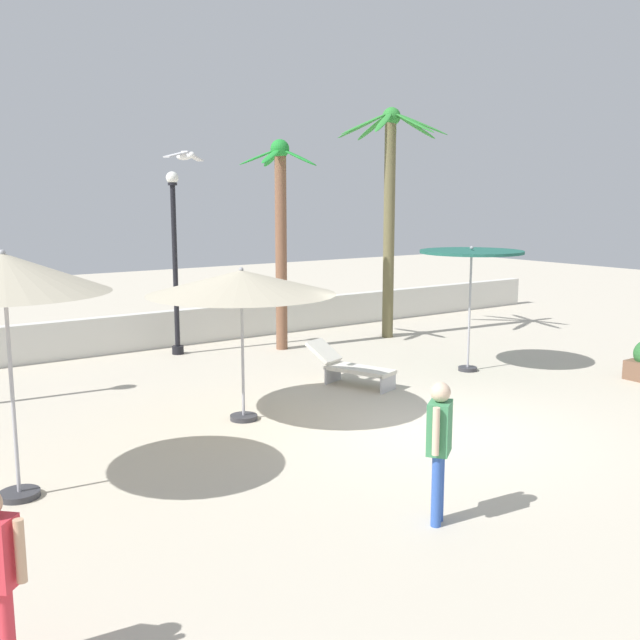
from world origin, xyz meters
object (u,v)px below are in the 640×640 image
at_px(palm_tree_0, 390,194).
at_px(patio_umbrella_0, 471,258).
at_px(seagull_1, 185,156).
at_px(patio_umbrella_1, 4,275).
at_px(lounge_chair_0, 350,366).
at_px(patio_umbrella_2, 241,283).
at_px(guest_1, 439,439).
at_px(palm_tree_1, 281,224).
at_px(lamp_post_0, 175,258).

bearing_deg(palm_tree_0, patio_umbrella_0, -105.59).
bearing_deg(seagull_1, patio_umbrella_0, -10.56).
distance_m(patio_umbrella_1, seagull_1, 4.81).
xyz_separation_m(lounge_chair_0, seagull_1, (-3.18, 0.63, 4.06)).
relative_size(patio_umbrella_0, patio_umbrella_1, 0.87).
distance_m(patio_umbrella_2, guest_1, 4.99).
bearing_deg(palm_tree_1, patio_umbrella_1, -142.31).
bearing_deg(guest_1, patio_umbrella_2, 88.40).
height_order(patio_umbrella_1, lamp_post_0, lamp_post_0).
distance_m(patio_umbrella_2, seagull_1, 2.57).
bearing_deg(patio_umbrella_2, palm_tree_0, 32.15).
bearing_deg(palm_tree_0, palm_tree_1, 174.65).
bearing_deg(lamp_post_0, patio_umbrella_2, -103.14).
xyz_separation_m(patio_umbrella_0, palm_tree_1, (-2.09, 4.32, 0.66)).
distance_m(palm_tree_1, lamp_post_0, 2.68).
bearing_deg(lamp_post_0, guest_1, -97.87).
bearing_deg(lounge_chair_0, patio_umbrella_0, -9.92).
bearing_deg(patio_umbrella_1, palm_tree_0, 27.27).
xyz_separation_m(palm_tree_1, lounge_chair_0, (-0.78, -3.82, -2.72)).
relative_size(lamp_post_0, lounge_chair_0, 2.23).
distance_m(patio_umbrella_1, patio_umbrella_2, 4.14).
distance_m(palm_tree_1, lounge_chair_0, 4.75).
xyz_separation_m(patio_umbrella_2, palm_tree_0, (6.89, 4.33, 1.49)).
distance_m(lounge_chair_0, guest_1, 6.42).
distance_m(patio_umbrella_0, lamp_post_0, 6.91).
height_order(patio_umbrella_0, lamp_post_0, lamp_post_0).
bearing_deg(patio_umbrella_0, palm_tree_1, 115.81).
bearing_deg(guest_1, lamp_post_0, 82.13).
distance_m(patio_umbrella_2, palm_tree_0, 8.28).
xyz_separation_m(palm_tree_0, seagull_1, (-7.17, -2.89, 0.62)).
distance_m(patio_umbrella_0, seagull_1, 6.47).
bearing_deg(palm_tree_0, patio_umbrella_2, -147.85).
relative_size(patio_umbrella_1, patio_umbrella_2, 0.99).
relative_size(palm_tree_0, lounge_chair_0, 3.11).
relative_size(patio_umbrella_1, palm_tree_0, 0.52).
height_order(palm_tree_1, seagull_1, palm_tree_1).
bearing_deg(palm_tree_1, palm_tree_0, -5.35).
distance_m(palm_tree_1, seagull_1, 5.26).
distance_m(lounge_chair_0, seagull_1, 5.19).
distance_m(patio_umbrella_1, palm_tree_1, 9.62).
height_order(palm_tree_1, lamp_post_0, palm_tree_1).
bearing_deg(patio_umbrella_0, patio_umbrella_2, -176.88).
bearing_deg(guest_1, seagull_1, 91.31).
bearing_deg(palm_tree_0, guest_1, -127.55).
bearing_deg(guest_1, palm_tree_0, 52.45).
distance_m(patio_umbrella_1, lamp_post_0, 8.60).
bearing_deg(guest_1, palm_tree_1, 67.99).
distance_m(patio_umbrella_0, patio_umbrella_2, 5.78).
height_order(palm_tree_0, seagull_1, palm_tree_0).
bearing_deg(patio_umbrella_2, patio_umbrella_1, -162.42).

